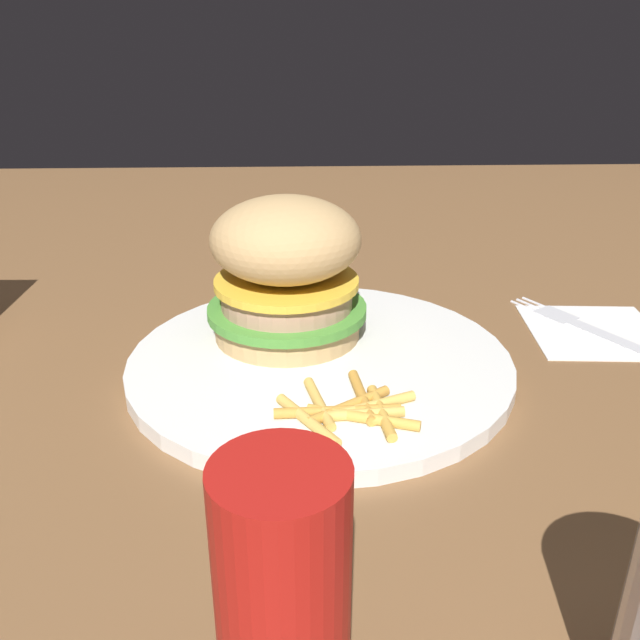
{
  "coord_description": "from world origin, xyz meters",
  "views": [
    {
      "loc": [
        0.03,
        0.43,
        0.25
      ],
      "look_at": [
        0.02,
        -0.03,
        0.04
      ],
      "focal_mm": 38.1,
      "sensor_mm": 36.0,
      "label": 1
    }
  ],
  "objects": [
    {
      "name": "napkin",
      "position": [
        -0.22,
        -0.09,
        0.0
      ],
      "size": [
        0.12,
        0.12,
        0.0
      ],
      "primitive_type": "cube",
      "rotation": [
        0.0,
        0.0,
        -0.06
      ],
      "color": "white",
      "rests_on": "ground_plane"
    },
    {
      "name": "fork",
      "position": [
        -0.22,
        -0.09,
        0.0
      ],
      "size": [
        0.1,
        0.16,
        0.0
      ],
      "color": "silver",
      "rests_on": "napkin"
    },
    {
      "name": "fries_pile",
      "position": [
        -0.0,
        0.06,
        0.02
      ],
      "size": [
        0.09,
        0.09,
        0.01
      ],
      "color": "gold",
      "rests_on": "plate"
    },
    {
      "name": "plate",
      "position": [
        0.02,
        -0.03,
        0.01
      ],
      "size": [
        0.29,
        0.29,
        0.01
      ],
      "primitive_type": "cylinder",
      "color": "white",
      "rests_on": "ground_plane"
    },
    {
      "name": "ketchup_bottle",
      "position": [
        0.04,
        0.27,
        0.06
      ],
      "size": [
        0.04,
        0.04,
        0.13
      ],
      "primitive_type": "cylinder",
      "color": "#B21914",
      "rests_on": "ground_plane"
    },
    {
      "name": "ground_plane",
      "position": [
        0.0,
        0.0,
        0.0
      ],
      "size": [
        1.6,
        1.6,
        0.0
      ],
      "primitive_type": "plane",
      "color": "brown"
    },
    {
      "name": "sandwich",
      "position": [
        0.04,
        -0.07,
        0.07
      ],
      "size": [
        0.13,
        0.13,
        0.11
      ],
      "color": "tan",
      "rests_on": "plate"
    }
  ]
}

